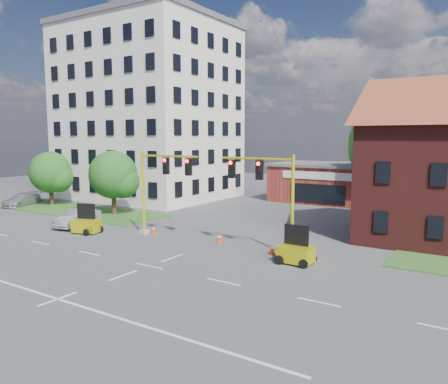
{
  "coord_description": "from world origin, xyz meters",
  "views": [
    {
      "loc": [
        16.48,
        -17.76,
        7.2
      ],
      "look_at": [
        -1.43,
        10.0,
        3.06
      ],
      "focal_mm": 35.0,
      "sensor_mm": 36.0,
      "label": 1
    }
  ],
  "objects_px": {
    "trailer_west": "(87,224)",
    "signal_mast_west": "(160,183)",
    "pickup_white": "(413,227)",
    "signal_mast_east": "(268,191)",
    "trailer_east": "(296,252)"
  },
  "relations": [
    {
      "from": "signal_mast_east",
      "to": "trailer_west",
      "type": "xyz_separation_m",
      "value": [
        -14.16,
        -2.18,
        -3.24
      ]
    },
    {
      "from": "trailer_west",
      "to": "signal_mast_east",
      "type": "bearing_deg",
      "value": -8.27
    },
    {
      "from": "trailer_west",
      "to": "pickup_white",
      "type": "distance_m",
      "value": 24.14
    },
    {
      "from": "signal_mast_west",
      "to": "trailer_west",
      "type": "relative_size",
      "value": 2.83
    },
    {
      "from": "signal_mast_east",
      "to": "signal_mast_west",
      "type": "bearing_deg",
      "value": 180.0
    },
    {
      "from": "trailer_west",
      "to": "signal_mast_west",
      "type": "bearing_deg",
      "value": 4.78
    },
    {
      "from": "signal_mast_east",
      "to": "pickup_white",
      "type": "xyz_separation_m",
      "value": [
        6.79,
        9.82,
        -3.2
      ]
    },
    {
      "from": "pickup_white",
      "to": "signal_mast_east",
      "type": "bearing_deg",
      "value": 156.51
    },
    {
      "from": "signal_mast_west",
      "to": "signal_mast_east",
      "type": "distance_m",
      "value": 8.71
    },
    {
      "from": "trailer_west",
      "to": "pickup_white",
      "type": "height_order",
      "value": "trailer_west"
    },
    {
      "from": "trailer_east",
      "to": "pickup_white",
      "type": "relative_size",
      "value": 0.42
    },
    {
      "from": "signal_mast_west",
      "to": "pickup_white",
      "type": "bearing_deg",
      "value": 32.37
    },
    {
      "from": "signal_mast_east",
      "to": "trailer_west",
      "type": "height_order",
      "value": "signal_mast_east"
    },
    {
      "from": "signal_mast_east",
      "to": "trailer_west",
      "type": "bearing_deg",
      "value": -171.25
    },
    {
      "from": "signal_mast_west",
      "to": "pickup_white",
      "type": "height_order",
      "value": "signal_mast_west"
    }
  ]
}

